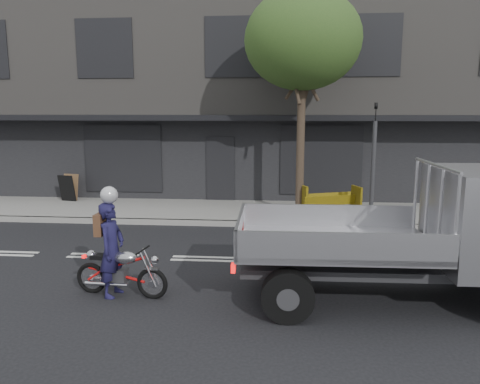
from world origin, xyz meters
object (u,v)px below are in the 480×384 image
object	(u,v)px
sandwich_board	(67,188)
construction_barrier	(331,202)
traffic_light_pole	(373,170)
flatbed_ute	(465,225)
street_tree	(303,41)
rider	(112,250)
motorcycle	(121,270)

from	to	relation	value
sandwich_board	construction_barrier	bearing A→B (deg)	1.53
traffic_light_pole	flatbed_ute	bearing A→B (deg)	-84.39
street_tree	sandwich_board	size ratio (longest dim) A/B	7.26
street_tree	flatbed_ute	world-z (taller)	street_tree
flatbed_ute	sandwich_board	size ratio (longest dim) A/B	5.70
construction_barrier	sandwich_board	bearing A→B (deg)	169.11
rider	motorcycle	bearing A→B (deg)	-81.78
street_tree	traffic_light_pole	world-z (taller)	street_tree
motorcycle	flatbed_ute	bearing A→B (deg)	10.21
rider	sandwich_board	distance (m)	8.93
motorcycle	flatbed_ute	xyz separation A→B (m)	(5.92, 0.20, 0.92)
motorcycle	construction_barrier	xyz separation A→B (m)	(4.31, 6.02, 0.16)
rider	construction_barrier	distance (m)	7.49
motorcycle	rider	world-z (taller)	rider
traffic_light_pole	rider	distance (m)	7.88
traffic_light_pole	flatbed_ute	size ratio (longest dim) A/B	0.66
rider	street_tree	bearing A→B (deg)	-20.80
street_tree	traffic_light_pole	distance (m)	4.23
motorcycle	sandwich_board	bearing A→B (deg)	129.04
construction_barrier	street_tree	bearing A→B (deg)	157.52
street_tree	flatbed_ute	xyz separation A→B (m)	(2.52, -6.19, -3.89)
traffic_light_pole	rider	bearing A→B (deg)	-135.04
traffic_light_pole	flatbed_ute	distance (m)	5.37
street_tree	construction_barrier	xyz separation A→B (m)	(0.91, -0.38, -4.65)
street_tree	construction_barrier	size ratio (longest dim) A/B	3.98
rider	sandwich_board	world-z (taller)	rider
motorcycle	construction_barrier	bearing A→B (deg)	62.66
traffic_light_pole	flatbed_ute	xyz separation A→B (m)	(0.52, -5.34, -0.26)
motorcycle	traffic_light_pole	bearing A→B (deg)	54.00
traffic_light_pole	construction_barrier	world-z (taller)	traffic_light_pole
motorcycle	sandwich_board	world-z (taller)	sandwich_board
street_tree	motorcycle	distance (m)	8.69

